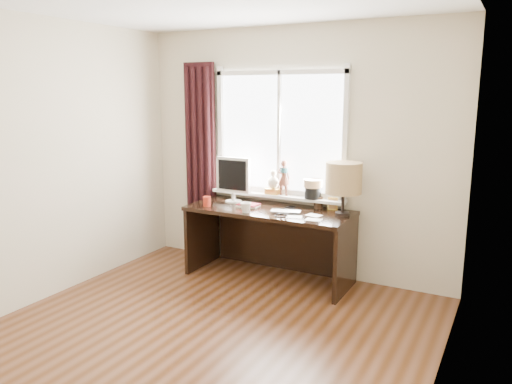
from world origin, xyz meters
The scene contains 17 objects.
floor centered at (0.00, 0.00, 0.00)m, with size 3.50×4.00×0.00m, color brown.
wall_back centered at (0.00, 2.00, 1.30)m, with size 3.50×2.60×0.00m, color #C1B998.
wall_left centered at (-1.75, 0.00, 1.30)m, with size 4.00×2.60×0.00m, color #C1B998.
wall_right centered at (1.75, 0.00, 1.30)m, with size 4.00×2.60×0.00m, color #C1B998.
laptop centered at (0.12, 1.56, 0.76)m, with size 0.30×0.19×0.02m, color silver.
mug centered at (-0.23, 1.38, 0.81)m, with size 0.11×0.10×0.11m, color white.
red_cup centered at (-0.73, 1.43, 0.80)m, with size 0.08×0.08×0.11m, color #9E2615.
window centered at (-0.13, 1.95, 1.31)m, with size 1.52×0.22×1.40m.
curtain centered at (-1.13, 1.91, 1.12)m, with size 0.38×0.09×2.25m.
desk centered at (-0.10, 1.73, 0.51)m, with size 1.70×0.70×0.75m.
monitor centered at (-0.59, 1.73, 1.03)m, with size 0.40×0.18×0.49m.
notebook_stack centered at (-0.34, 1.62, 0.77)m, with size 0.24×0.19×0.03m.
brush_holder centered at (0.33, 1.89, 0.81)m, with size 0.09×0.09×0.25m.
icon_frame centered at (0.49, 1.89, 0.81)m, with size 0.10×0.03×0.13m.
table_lamp centered at (0.65, 1.73, 1.11)m, with size 0.35×0.35×0.52m.
loose_papers centered at (0.38, 1.49, 0.75)m, with size 0.37×0.29×0.00m.
desk_cables centered at (0.10, 1.61, 0.75)m, with size 0.21×0.51×0.01m.
Camera 1 is at (2.12, -2.82, 1.94)m, focal length 35.00 mm.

